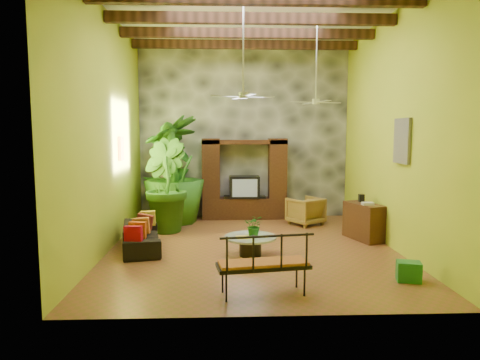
{
  "coord_description": "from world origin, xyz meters",
  "views": [
    {
      "loc": [
        -0.6,
        -9.0,
        2.46
      ],
      "look_at": [
        -0.24,
        0.2,
        1.44
      ],
      "focal_mm": 32.0,
      "sensor_mm": 36.0,
      "label": 1
    }
  ],
  "objects_px": {
    "coffee_table": "(250,243)",
    "ceiling_fan_back": "(316,93)",
    "tall_plant_a": "(172,173)",
    "iron_bench": "(264,261)",
    "ceiling_fan_front": "(243,85)",
    "sofa": "(142,236)",
    "wicker_armchair": "(305,211)",
    "side_console": "(364,221)",
    "tall_plant_c": "(174,170)",
    "green_bin": "(409,271)",
    "entertainment_center": "(244,185)",
    "tall_plant_b": "(164,185)"
  },
  "relations": [
    {
      "from": "coffee_table",
      "to": "side_console",
      "type": "xyz_separation_m",
      "value": [
        2.72,
        1.23,
        0.16
      ]
    },
    {
      "from": "ceiling_fan_back",
      "to": "sofa",
      "type": "relative_size",
      "value": 0.99
    },
    {
      "from": "ceiling_fan_front",
      "to": "sofa",
      "type": "height_order",
      "value": "ceiling_fan_front"
    },
    {
      "from": "side_console",
      "to": "wicker_armchair",
      "type": "bearing_deg",
      "value": 104.48
    },
    {
      "from": "wicker_armchair",
      "to": "coffee_table",
      "type": "height_order",
      "value": "wicker_armchair"
    },
    {
      "from": "iron_bench",
      "to": "green_bin",
      "type": "bearing_deg",
      "value": 4.24
    },
    {
      "from": "wicker_armchair",
      "to": "side_console",
      "type": "relative_size",
      "value": 0.77
    },
    {
      "from": "wicker_armchair",
      "to": "tall_plant_c",
      "type": "xyz_separation_m",
      "value": [
        -3.54,
        0.4,
        1.09
      ]
    },
    {
      "from": "sofa",
      "to": "side_console",
      "type": "distance_m",
      "value": 5.04
    },
    {
      "from": "ceiling_fan_front",
      "to": "tall_plant_a",
      "type": "height_order",
      "value": "ceiling_fan_front"
    },
    {
      "from": "entertainment_center",
      "to": "green_bin",
      "type": "height_order",
      "value": "entertainment_center"
    },
    {
      "from": "sofa",
      "to": "entertainment_center",
      "type": "bearing_deg",
      "value": -47.82
    },
    {
      "from": "sofa",
      "to": "tall_plant_a",
      "type": "height_order",
      "value": "tall_plant_a"
    },
    {
      "from": "tall_plant_a",
      "to": "iron_bench",
      "type": "xyz_separation_m",
      "value": [
        2.07,
        -5.94,
        -0.79
      ]
    },
    {
      "from": "coffee_table",
      "to": "side_console",
      "type": "relative_size",
      "value": 0.99
    },
    {
      "from": "iron_bench",
      "to": "entertainment_center",
      "type": "bearing_deg",
      "value": 81.34
    },
    {
      "from": "tall_plant_c",
      "to": "green_bin",
      "type": "distance_m",
      "value": 6.7
    },
    {
      "from": "green_bin",
      "to": "wicker_armchair",
      "type": "bearing_deg",
      "value": 101.15
    },
    {
      "from": "ceiling_fan_back",
      "to": "wicker_armchair",
      "type": "bearing_deg",
      "value": 89.96
    },
    {
      "from": "entertainment_center",
      "to": "side_console",
      "type": "xyz_separation_m",
      "value": [
        2.65,
        -2.55,
        -0.54
      ]
    },
    {
      "from": "wicker_armchair",
      "to": "coffee_table",
      "type": "bearing_deg",
      "value": 27.13
    },
    {
      "from": "tall_plant_c",
      "to": "coffee_table",
      "type": "bearing_deg",
      "value": -60.3
    },
    {
      "from": "tall_plant_c",
      "to": "green_bin",
      "type": "height_order",
      "value": "tall_plant_c"
    },
    {
      "from": "ceiling_fan_back",
      "to": "tall_plant_a",
      "type": "distance_m",
      "value": 4.64
    },
    {
      "from": "entertainment_center",
      "to": "sofa",
      "type": "height_order",
      "value": "entertainment_center"
    },
    {
      "from": "tall_plant_c",
      "to": "sofa",
      "type": "bearing_deg",
      "value": -98.56
    },
    {
      "from": "sofa",
      "to": "tall_plant_b",
      "type": "height_order",
      "value": "tall_plant_b"
    },
    {
      "from": "wicker_armchair",
      "to": "iron_bench",
      "type": "relative_size",
      "value": 0.56
    },
    {
      "from": "coffee_table",
      "to": "ceiling_fan_back",
      "type": "bearing_deg",
      "value": 47.83
    },
    {
      "from": "tall_plant_a",
      "to": "ceiling_fan_front",
      "type": "bearing_deg",
      "value": -62.2
    },
    {
      "from": "wicker_armchair",
      "to": "green_bin",
      "type": "xyz_separation_m",
      "value": [
        0.88,
        -4.46,
        -0.2
      ]
    },
    {
      "from": "tall_plant_a",
      "to": "green_bin",
      "type": "height_order",
      "value": "tall_plant_a"
    },
    {
      "from": "tall_plant_c",
      "to": "coffee_table",
      "type": "height_order",
      "value": "tall_plant_c"
    },
    {
      "from": "ceiling_fan_front",
      "to": "side_console",
      "type": "xyz_separation_m",
      "value": [
        2.85,
        0.99,
        -2.98
      ]
    },
    {
      "from": "tall_plant_a",
      "to": "ceiling_fan_back",
      "type": "bearing_deg",
      "value": -27.97
    },
    {
      "from": "ceiling_fan_back",
      "to": "entertainment_center",
      "type": "bearing_deg",
      "value": 129.57
    },
    {
      "from": "sofa",
      "to": "wicker_armchair",
      "type": "relative_size",
      "value": 2.31
    },
    {
      "from": "iron_bench",
      "to": "green_bin",
      "type": "height_order",
      "value": "iron_bench"
    },
    {
      "from": "side_console",
      "to": "sofa",
      "type": "bearing_deg",
      "value": 169.32
    },
    {
      "from": "tall_plant_a",
      "to": "coffee_table",
      "type": "distance_m",
      "value": 4.42
    },
    {
      "from": "entertainment_center",
      "to": "ceiling_fan_front",
      "type": "distance_m",
      "value": 4.3
    },
    {
      "from": "ceiling_fan_front",
      "to": "tall_plant_b",
      "type": "distance_m",
      "value": 3.56
    },
    {
      "from": "entertainment_center",
      "to": "ceiling_fan_back",
      "type": "bearing_deg",
      "value": -50.43
    },
    {
      "from": "ceiling_fan_front",
      "to": "tall_plant_a",
      "type": "relative_size",
      "value": 0.7
    },
    {
      "from": "entertainment_center",
      "to": "tall_plant_c",
      "type": "distance_m",
      "value": 2.06
    },
    {
      "from": "ceiling_fan_front",
      "to": "coffee_table",
      "type": "bearing_deg",
      "value": -60.61
    },
    {
      "from": "tall_plant_a",
      "to": "green_bin",
      "type": "distance_m",
      "value": 7.13
    },
    {
      "from": "ceiling_fan_back",
      "to": "coffee_table",
      "type": "relative_size",
      "value": 1.78
    },
    {
      "from": "ceiling_fan_front",
      "to": "tall_plant_c",
      "type": "relative_size",
      "value": 0.64
    },
    {
      "from": "entertainment_center",
      "to": "ceiling_fan_back",
      "type": "height_order",
      "value": "ceiling_fan_back"
    }
  ]
}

